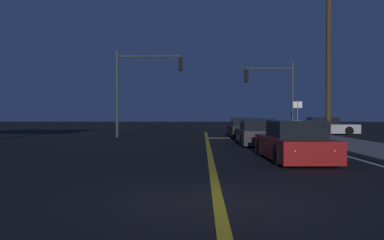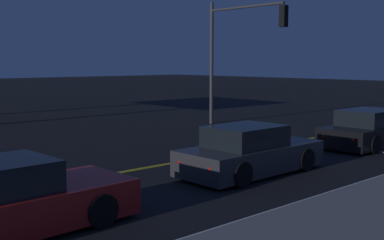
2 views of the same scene
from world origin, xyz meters
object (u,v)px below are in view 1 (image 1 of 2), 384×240
Objects in this scene: car_far_approaching_charcoal at (257,133)px; car_distant_tail_red at (294,143)px; traffic_signal_far_left at (141,79)px; car_side_waiting_black at (243,129)px; car_mid_block_silver at (326,127)px; utility_pole_right at (329,50)px; traffic_signal_near_right at (274,87)px; street_sign_corner at (298,113)px.

car_distant_tail_red is at bearing -88.12° from car_far_approaching_charcoal.
car_side_waiting_black is at bearing -1.89° from traffic_signal_far_left.
utility_pole_right reaches higher than car_mid_block_silver.
traffic_signal_near_right is at bearing 117.68° from utility_pole_right.
street_sign_corner reaches higher than car_distant_tail_red.
car_far_approaching_charcoal is 6.88m from car_distant_tail_red.
street_sign_corner is (-3.48, -5.61, 1.04)m from car_mid_block_silver.
traffic_signal_near_right is 2.16× the size of street_sign_corner.
traffic_signal_far_left reaches higher than car_mid_block_silver.
traffic_signal_far_left is at bearing 164.85° from utility_pole_right.
car_distant_tail_red is 12.71m from street_sign_corner.
utility_pole_right reaches higher than car_side_waiting_black.
utility_pole_right is (-2.08, -7.37, 4.81)m from car_mid_block_silver.
car_distant_tail_red is 19.06m from car_mid_block_silver.
traffic_signal_near_right is (2.03, 15.10, 2.89)m from car_distant_tail_red.
traffic_signal_near_right is at bearing 80.09° from car_distant_tail_red.
car_far_approaching_charcoal is 12.97m from car_mid_block_silver.
car_side_waiting_black is 7.37m from utility_pole_right.
car_far_approaching_charcoal is 0.42× the size of utility_pole_right.
street_sign_corner is (3.33, 5.43, 1.05)m from car_far_approaching_charcoal.
car_far_approaching_charcoal is 10.30m from traffic_signal_far_left.
traffic_signal_far_left is (-6.91, 0.23, 3.39)m from car_side_waiting_black.
car_mid_block_silver is 0.89× the size of traffic_signal_near_right.
traffic_signal_far_left is (-13.74, -4.21, 3.39)m from car_mid_block_silver.
car_distant_tail_red and car_mid_block_silver have the same top height.
car_distant_tail_red is at bearing 82.35° from traffic_signal_near_right.
car_distant_tail_red is 0.80× the size of traffic_signal_far_left.
street_sign_corner is at bearing -19.84° from car_side_waiting_black.
car_far_approaching_charcoal and car_mid_block_silver have the same top height.
traffic_signal_near_right reaches higher than car_distant_tail_red.
car_far_approaching_charcoal is 9.03m from traffic_signal_near_right.
street_sign_corner is at bearing 73.95° from car_distant_tail_red.
car_mid_block_silver is at bearing 57.63° from car_far_approaching_charcoal.
street_sign_corner reaches higher than car_mid_block_silver.
car_side_waiting_black is 0.89× the size of traffic_signal_near_right.
car_distant_tail_red is (0.31, -6.87, 0.00)m from car_far_approaching_charcoal.
car_distant_tail_red is 1.01× the size of car_mid_block_silver.
car_side_waiting_black is at bearing 89.47° from car_far_approaching_charcoal.
car_mid_block_silver is (6.50, 17.91, 0.00)m from car_distant_tail_red.
car_side_waiting_black is 3.70m from street_sign_corner.
car_far_approaching_charcoal is 0.94× the size of car_side_waiting_black.
car_mid_block_silver is at bearing 32.48° from car_side_waiting_black.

